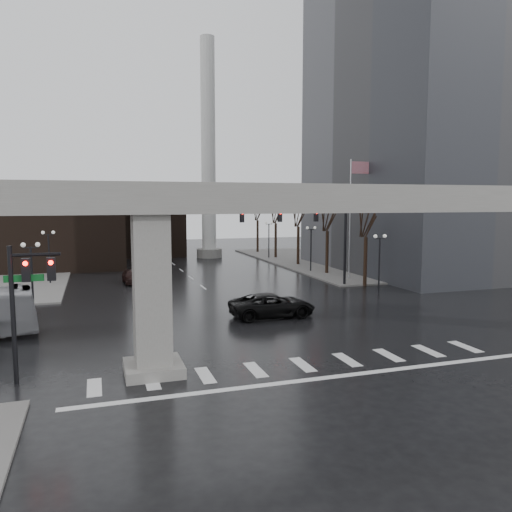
% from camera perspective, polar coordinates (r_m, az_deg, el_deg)
% --- Properties ---
extents(ground, '(160.00, 160.00, 0.00)m').
position_cam_1_polar(ground, '(25.66, 4.44, -11.60)').
color(ground, black).
rests_on(ground, ground).
extents(sidewalk_ne, '(28.00, 36.00, 0.15)m').
position_cam_1_polar(sidewalk_ne, '(68.86, 13.02, -0.39)').
color(sidewalk_ne, slate).
rests_on(sidewalk_ne, ground).
extents(elevated_guideway, '(48.00, 2.60, 8.70)m').
position_cam_1_polar(elevated_guideway, '(24.96, 7.26, 3.96)').
color(elevated_guideway, gray).
rests_on(elevated_guideway, ground).
extents(office_tower, '(22.00, 26.00, 42.00)m').
position_cam_1_polar(office_tower, '(62.67, 20.13, 18.00)').
color(office_tower, '#5B5B60').
rests_on(office_tower, ground).
extents(building_far_left, '(16.00, 14.00, 10.00)m').
position_cam_1_polar(building_far_left, '(64.78, -22.14, 3.27)').
color(building_far_left, black).
rests_on(building_far_left, ground).
extents(building_far_mid, '(10.00, 10.00, 8.00)m').
position_cam_1_polar(building_far_mid, '(75.01, -12.38, 3.17)').
color(building_far_mid, black).
rests_on(building_far_mid, ground).
extents(smokestack, '(3.60, 3.60, 30.00)m').
position_cam_1_polar(smokestack, '(70.47, -5.47, 10.70)').
color(smokestack, silver).
rests_on(smokestack, ground).
extents(signal_mast_arm, '(12.12, 0.43, 8.00)m').
position_cam_1_polar(signal_mast_arm, '(45.30, 5.94, 3.66)').
color(signal_mast_arm, black).
rests_on(signal_mast_arm, ground).
extents(signal_left_pole, '(2.30, 0.30, 6.00)m').
position_cam_1_polar(signal_left_pole, '(23.53, -24.81, -3.59)').
color(signal_left_pole, black).
rests_on(signal_left_pole, ground).
extents(flagpole_assembly, '(2.06, 0.12, 12.00)m').
position_cam_1_polar(flagpole_assembly, '(50.93, 11.01, 5.78)').
color(flagpole_assembly, silver).
rests_on(flagpole_assembly, ground).
extents(lamp_right_0, '(1.22, 0.32, 5.11)m').
position_cam_1_polar(lamp_right_0, '(43.35, 13.94, 0.27)').
color(lamp_right_0, black).
rests_on(lamp_right_0, ground).
extents(lamp_right_1, '(1.22, 0.32, 5.11)m').
position_cam_1_polar(lamp_right_1, '(55.66, 6.30, 1.71)').
color(lamp_right_1, black).
rests_on(lamp_right_1, ground).
extents(lamp_right_2, '(1.22, 0.32, 5.11)m').
position_cam_1_polar(lamp_right_2, '(68.63, 1.48, 2.60)').
color(lamp_right_2, black).
rests_on(lamp_right_2, ground).
extents(lamp_left_0, '(1.22, 0.32, 5.11)m').
position_cam_1_polar(lamp_left_0, '(37.04, -24.28, -1.10)').
color(lamp_left_0, black).
rests_on(lamp_left_0, ground).
extents(lamp_left_1, '(1.22, 0.32, 5.11)m').
position_cam_1_polar(lamp_left_1, '(50.90, -22.60, 0.84)').
color(lamp_left_1, black).
rests_on(lamp_left_1, ground).
extents(lamp_left_2, '(1.22, 0.32, 5.11)m').
position_cam_1_polar(lamp_left_2, '(64.83, -21.65, 1.94)').
color(lamp_left_2, black).
rests_on(lamp_left_2, ground).
extents(tree_right_0, '(1.09, 1.58, 7.50)m').
position_cam_1_polar(tree_right_0, '(47.37, 12.41, -0.03)').
color(tree_right_0, black).
rests_on(tree_right_0, ground).
extents(tree_right_1, '(1.09, 1.61, 7.67)m').
position_cam_1_polar(tree_right_1, '(54.37, 8.15, 0.91)').
color(tree_right_1, black).
rests_on(tree_right_1, ground).
extents(tree_right_2, '(1.10, 1.63, 7.85)m').
position_cam_1_polar(tree_right_2, '(61.62, 4.87, 1.64)').
color(tree_right_2, black).
rests_on(tree_right_2, ground).
extents(tree_right_3, '(1.11, 1.66, 8.02)m').
position_cam_1_polar(tree_right_3, '(69.03, 2.28, 2.21)').
color(tree_right_3, black).
rests_on(tree_right_3, ground).
extents(tree_right_4, '(1.12, 1.69, 8.19)m').
position_cam_1_polar(tree_right_4, '(76.56, 0.20, 2.66)').
color(tree_right_4, black).
rests_on(tree_right_4, ground).
extents(pickup_truck, '(5.91, 2.77, 1.64)m').
position_cam_1_polar(pickup_truck, '(34.21, 1.88, -5.62)').
color(pickup_truck, black).
rests_on(pickup_truck, ground).
extents(far_car, '(1.84, 4.11, 1.37)m').
position_cam_1_polar(far_car, '(49.49, -14.00, -2.26)').
color(far_car, black).
rests_on(far_car, ground).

